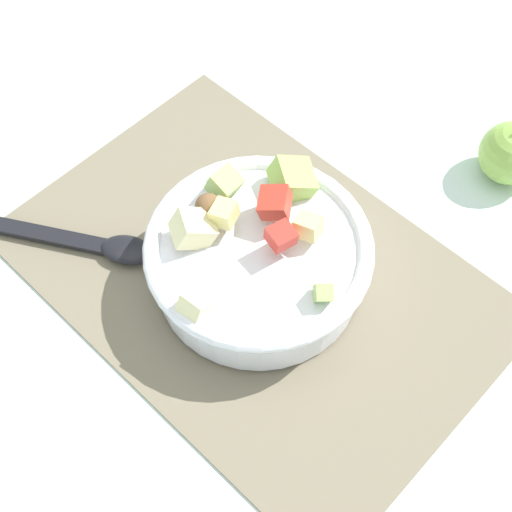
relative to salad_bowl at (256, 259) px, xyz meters
name	(u,v)px	position (x,y,z in m)	size (l,w,h in m)	color
ground_plane	(254,277)	(-0.01, 0.00, -0.04)	(2.40, 2.40, 0.00)	silver
placemat	(254,275)	(-0.01, 0.00, -0.04)	(0.50, 0.34, 0.01)	#756B56
salad_bowl	(256,259)	(0.00, 0.00, 0.00)	(0.23, 0.23, 0.10)	white
serving_spoon	(95,244)	(-0.15, -0.09, -0.03)	(0.18, 0.12, 0.01)	black
whole_apple	(511,153)	(0.11, 0.30, -0.01)	(0.07, 0.07, 0.08)	#8CB74C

